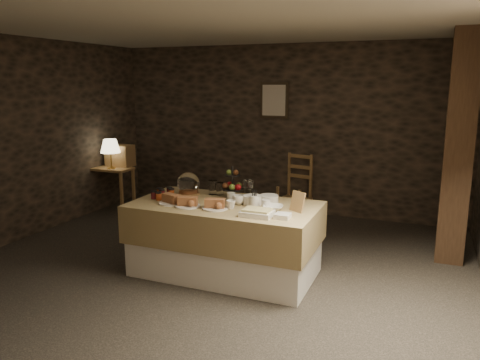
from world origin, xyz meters
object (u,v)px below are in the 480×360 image
at_px(buffet_table, 225,234).
at_px(fruit_stand, 233,185).
at_px(chair, 295,188).
at_px(table_lamp, 110,146).
at_px(timber_column, 459,149).
at_px(wine_rack, 120,156).
at_px(console_table, 111,176).

distance_m(buffet_table, fruit_stand, 0.55).
bearing_deg(buffet_table, chair, 88.48).
distance_m(buffet_table, table_lamp, 3.12).
relative_size(buffet_table, table_lamp, 4.26).
bearing_deg(timber_column, wine_rack, 174.68).
bearing_deg(console_table, wine_rack, 74.48).
bearing_deg(console_table, chair, 18.50).
height_order(wine_rack, chair, wine_rack).
relative_size(chair, fruit_stand, 2.10).
height_order(chair, fruit_stand, fruit_stand).
bearing_deg(chair, console_table, -148.96).
xyz_separation_m(table_lamp, timber_column, (4.88, -0.23, 0.25)).
bearing_deg(wine_rack, console_table, -105.52).
height_order(console_table, table_lamp, table_lamp).
xyz_separation_m(wine_rack, timber_column, (4.88, -0.46, 0.43)).
height_order(chair, timber_column, timber_column).
xyz_separation_m(chair, fruit_stand, (-0.10, -2.23, 0.49)).
bearing_deg(table_lamp, fruit_stand, -25.71).
bearing_deg(buffet_table, table_lamp, 149.60).
relative_size(table_lamp, fruit_stand, 1.31).
bearing_deg(timber_column, console_table, 176.81).
distance_m(timber_column, fruit_stand, 2.53).
height_order(wine_rack, fruit_stand, fruit_stand).
distance_m(table_lamp, timber_column, 4.90).
xyz_separation_m(buffet_table, table_lamp, (-2.64, 1.55, 0.60)).
relative_size(buffet_table, console_table, 2.78).
bearing_deg(fruit_stand, table_lamp, 154.29).
xyz_separation_m(table_lamp, fruit_stand, (2.60, -1.25, -0.14)).
relative_size(table_lamp, wine_rack, 1.09).
bearing_deg(wine_rack, chair, 15.34).
distance_m(console_table, table_lamp, 0.48).
relative_size(console_table, fruit_stand, 2.01).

